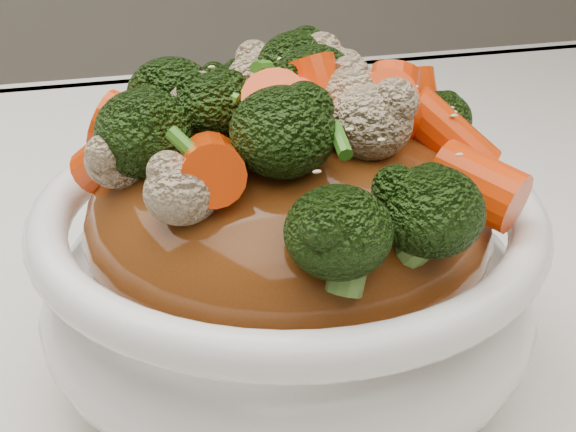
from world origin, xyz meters
name	(u,v)px	position (x,y,z in m)	size (l,w,h in m)	color
tablecloth	(207,423)	(0.00, 0.00, 0.73)	(1.20, 0.80, 0.04)	white
bowl	(288,281)	(0.04, 0.01, 0.79)	(0.20, 0.20, 0.08)	white
sauce_base	(288,222)	(0.04, 0.01, 0.82)	(0.16, 0.16, 0.09)	#653111
carrots	(288,82)	(0.04, 0.01, 0.88)	(0.16, 0.16, 0.05)	#F14107
broccoli	(288,85)	(0.04, 0.01, 0.87)	(0.16, 0.16, 0.04)	black
cauliflower	(288,90)	(0.04, 0.01, 0.87)	(0.16, 0.16, 0.03)	tan
scallions	(288,80)	(0.04, 0.01, 0.88)	(0.12, 0.12, 0.02)	#357A1C
sesame_seeds	(288,80)	(0.04, 0.01, 0.88)	(0.15, 0.15, 0.01)	beige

